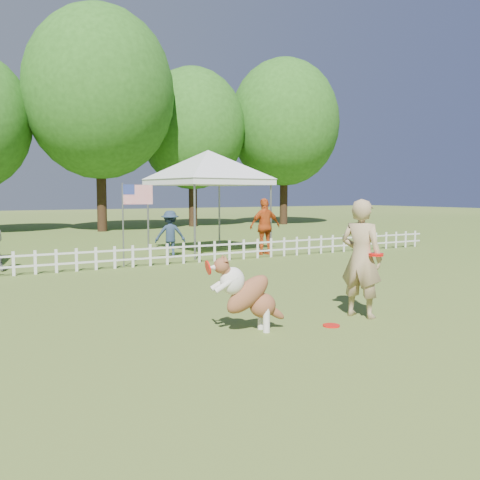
{
  "coord_description": "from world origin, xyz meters",
  "views": [
    {
      "loc": [
        -5.06,
        -6.8,
        1.99
      ],
      "look_at": [
        0.15,
        2.0,
        1.1
      ],
      "focal_mm": 40.0,
      "sensor_mm": 36.0,
      "label": 1
    }
  ],
  "objects": [
    {
      "name": "tree_center_right",
      "position": [
        3.0,
        21.0,
        6.3
      ],
      "size": [
        7.6,
        7.6,
        12.6
      ],
      "primitive_type": null,
      "color": "#265518",
      "rests_on": "ground"
    },
    {
      "name": "frisbee_on_turf",
      "position": [
        0.14,
        -0.71,
        0.01
      ],
      "size": [
        0.32,
        0.32,
        0.02
      ],
      "primitive_type": "cylinder",
      "rotation": [
        0.0,
        0.0,
        0.29
      ],
      "color": "red",
      "rests_on": "ground"
    },
    {
      "name": "dog",
      "position": [
        -1.1,
        -0.37,
        0.56
      ],
      "size": [
        1.12,
        0.54,
        1.11
      ],
      "primitive_type": null,
      "rotation": [
        0.0,
        0.0,
        -0.17
      ],
      "color": "brown",
      "rests_on": "ground"
    },
    {
      "name": "tree_far_right",
      "position": [
        15.0,
        21.5,
        5.7
      ],
      "size": [
        7.0,
        7.0,
        11.4
      ],
      "primitive_type": null,
      "color": "#265518",
      "rests_on": "ground"
    },
    {
      "name": "picket_fence",
      "position": [
        0.0,
        7.0,
        0.3
      ],
      "size": [
        22.0,
        0.08,
        0.6
      ],
      "primitive_type": null,
      "color": "silver",
      "rests_on": "ground"
    },
    {
      "name": "spectator_c",
      "position": [
        4.49,
        7.72,
        0.92
      ],
      "size": [
        1.11,
        0.53,
        1.83
      ],
      "primitive_type": "imported",
      "rotation": [
        0.0,
        0.0,
        3.06
      ],
      "color": "#BF4916",
      "rests_on": "ground"
    },
    {
      "name": "tree_right",
      "position": [
        9.0,
        22.5,
        5.2
      ],
      "size": [
        6.2,
        6.2,
        10.4
      ],
      "primitive_type": null,
      "color": "#265518",
      "rests_on": "ground"
    },
    {
      "name": "canopy_tent_right",
      "position": [
        3.25,
        9.33,
        1.68
      ],
      "size": [
        3.61,
        3.61,
        3.37
      ],
      "primitive_type": null,
      "rotation": [
        0.0,
        0.0,
        0.11
      ],
      "color": "white",
      "rests_on": "ground"
    },
    {
      "name": "ground",
      "position": [
        0.0,
        0.0,
        0.0
      ],
      "size": [
        120.0,
        120.0,
        0.0
      ],
      "primitive_type": "plane",
      "color": "#36581B",
      "rests_on": "ground"
    },
    {
      "name": "handler",
      "position": [
        0.96,
        -0.46,
        0.95
      ],
      "size": [
        0.68,
        0.81,
        1.91
      ],
      "primitive_type": "imported",
      "rotation": [
        0.0,
        0.0,
        1.95
      ],
      "color": "tan",
      "rests_on": "ground"
    },
    {
      "name": "spectator_b",
      "position": [
        1.5,
        8.53,
        0.73
      ],
      "size": [
        1.07,
        0.82,
        1.46
      ],
      "primitive_type": "imported",
      "rotation": [
        0.0,
        0.0,
        2.81
      ],
      "color": "#223349",
      "rests_on": "ground"
    },
    {
      "name": "flag_pole",
      "position": [
        -0.42,
        7.26,
        1.14
      ],
      "size": [
        0.88,
        0.23,
        2.28
      ],
      "primitive_type": null,
      "rotation": [
        0.0,
        0.0,
        -0.16
      ],
      "color": "gray",
      "rests_on": "ground"
    }
  ]
}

